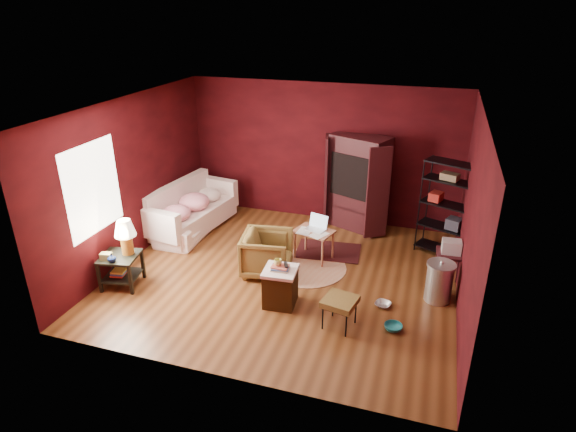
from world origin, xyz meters
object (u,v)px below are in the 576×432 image
at_px(side_table, 123,247).
at_px(laptop_desk, 314,233).
at_px(hamper, 280,286).
at_px(wire_shelving, 446,205).
at_px(armchair, 267,252).
at_px(sofa, 192,214).
at_px(tv_armoire, 358,181).

xyz_separation_m(side_table, laptop_desk, (2.67, 1.71, -0.17)).
bearing_deg(hamper, wire_shelving, 46.62).
relative_size(armchair, side_table, 0.72).
bearing_deg(wire_shelving, sofa, -151.95).
xyz_separation_m(sofa, armchair, (1.97, -1.08, 0.03)).
height_order(laptop_desk, tv_armoire, tv_armoire).
bearing_deg(side_table, armchair, 26.09).
xyz_separation_m(sofa, hamper, (2.47, -1.89, -0.06)).
xyz_separation_m(armchair, hamper, (0.50, -0.80, -0.09)).
bearing_deg(armchair, side_table, 107.28).
height_order(side_table, laptop_desk, side_table).
relative_size(sofa, side_table, 1.71).
relative_size(laptop_desk, tv_armoire, 0.42).
bearing_deg(sofa, side_table, 176.53).
xyz_separation_m(side_table, tv_armoire, (3.13, 3.27, 0.31)).
bearing_deg(laptop_desk, sofa, -171.77).
bearing_deg(armchair, laptop_desk, -50.08).
distance_m(hamper, tv_armoire, 3.20).
bearing_deg(laptop_desk, hamper, -78.35).
bearing_deg(armchair, wire_shelving, -68.88).
height_order(armchair, wire_shelving, wire_shelving).
bearing_deg(wire_shelving, tv_armoire, -179.88).
xyz_separation_m(sofa, side_table, (-0.08, -2.09, 0.29)).
bearing_deg(hamper, sofa, 142.57).
bearing_deg(hamper, laptop_desk, 85.28).
height_order(sofa, tv_armoire, tv_armoire).
bearing_deg(tv_armoire, side_table, -111.72).
xyz_separation_m(armchair, side_table, (-2.05, -1.00, 0.27)).
bearing_deg(sofa, armchair, -120.14).
distance_m(armchair, hamper, 0.95).
relative_size(armchair, wire_shelving, 0.46).
distance_m(side_table, wire_shelving, 5.47).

